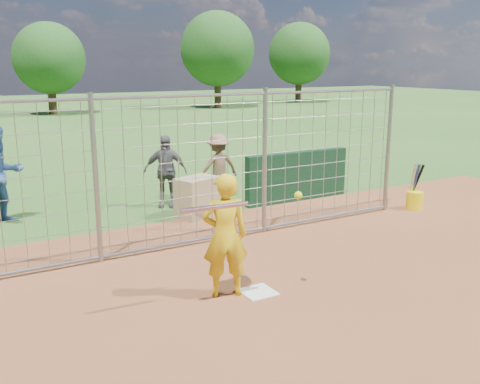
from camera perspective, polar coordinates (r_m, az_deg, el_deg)
ground at (r=7.46m, az=1.11°, el=-10.16°), size 100.00×100.00×0.00m
home_plate at (r=7.30m, az=1.93°, el=-10.63°), size 0.43×0.43×0.02m
dugout_wall at (r=11.97m, az=6.13°, el=1.67°), size 2.60×0.20×1.10m
batter at (r=6.95m, az=-1.60°, el=-4.68°), size 0.70×0.57×1.65m
bystander_a at (r=11.06m, az=-24.20°, el=1.68°), size 1.13×1.02×1.90m
bystander_b at (r=11.45m, az=-7.96°, el=2.23°), size 0.98×0.79×1.55m
bystander_c at (r=12.08m, az=-2.33°, el=2.74°), size 0.97×0.59×1.47m
equipment_bin at (r=10.69m, az=-4.57°, el=-0.55°), size 0.93×0.77×0.80m
equipment_in_play at (r=6.47m, az=-0.44°, el=-1.31°), size 1.64×0.22×0.11m
bucket_with_bats at (r=11.84m, az=18.11°, el=-0.58°), size 0.34×0.39×0.97m
backstop_fence at (r=8.77m, az=-5.64°, el=2.05°), size 9.08×0.08×2.60m
tree_line at (r=34.62m, az=-19.59°, el=13.98°), size 44.66×6.72×6.48m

